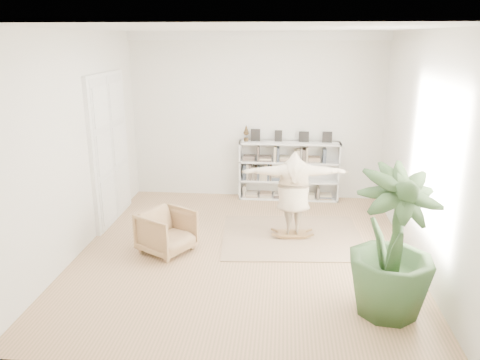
# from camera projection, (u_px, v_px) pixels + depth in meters

# --- Properties ---
(floor) EXTENTS (6.00, 6.00, 0.00)m
(floor) POSITION_uv_depth(u_px,v_px,m) (244.00, 252.00, 7.90)
(floor) COLOR #91734A
(floor) RESTS_ON ground
(room_shell) EXTENTS (6.00, 6.00, 6.00)m
(room_shell) POSITION_uv_depth(u_px,v_px,m) (257.00, 36.00, 9.68)
(room_shell) COLOR silver
(room_shell) RESTS_ON floor
(doors) EXTENTS (0.09, 1.78, 2.92)m
(doors) POSITION_uv_depth(u_px,v_px,m) (110.00, 150.00, 8.98)
(doors) COLOR white
(doors) RESTS_ON floor
(bookshelf) EXTENTS (2.20, 0.35, 1.64)m
(bookshelf) POSITION_uv_depth(u_px,v_px,m) (289.00, 171.00, 10.33)
(bookshelf) COLOR silver
(bookshelf) RESTS_ON floor
(armchair) EXTENTS (1.08, 1.07, 0.72)m
(armchair) POSITION_uv_depth(u_px,v_px,m) (167.00, 231.00, 7.83)
(armchair) COLOR tan
(armchair) RESTS_ON floor
(rug) EXTENTS (2.65, 2.19, 0.02)m
(rug) POSITION_uv_depth(u_px,v_px,m) (292.00, 237.00, 8.48)
(rug) COLOR tan
(rug) RESTS_ON floor
(rocker_board) EXTENTS (0.54, 0.35, 0.11)m
(rocker_board) POSITION_uv_depth(u_px,v_px,m) (292.00, 234.00, 8.46)
(rocker_board) COLOR olive
(rocker_board) RESTS_ON rug
(person) EXTENTS (1.88, 0.65, 1.51)m
(person) POSITION_uv_depth(u_px,v_px,m) (294.00, 191.00, 8.23)
(person) COLOR beige
(person) RESTS_ON rocker_board
(houseplant) EXTENTS (1.44, 1.44, 1.96)m
(houseplant) POSITION_uv_depth(u_px,v_px,m) (393.00, 244.00, 5.90)
(houseplant) COLOR #2E4B25
(houseplant) RESTS_ON floor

